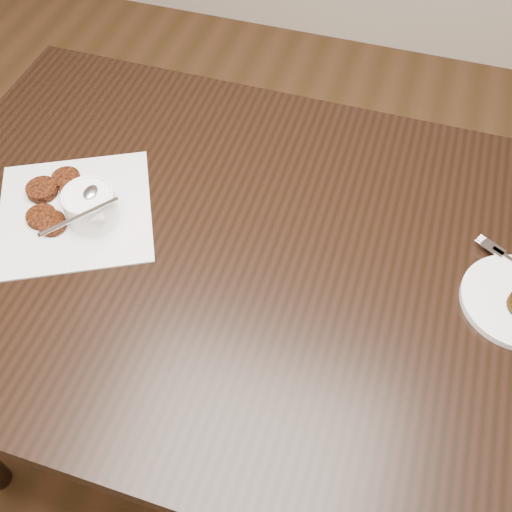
{
  "coord_description": "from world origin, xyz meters",
  "views": [
    {
      "loc": [
        0.22,
        -0.44,
        1.59
      ],
      "look_at": [
        0.04,
        0.12,
        0.8
      ],
      "focal_mm": 41.77,
      "sensor_mm": 36.0,
      "label": 1
    }
  ],
  "objects": [
    {
      "name": "table",
      "position": [
        0.06,
        0.16,
        0.38
      ],
      "size": [
        1.38,
        0.89,
        0.75
      ],
      "primitive_type": "cube",
      "color": "black",
      "rests_on": "floor"
    },
    {
      "name": "floor",
      "position": [
        0.0,
        0.0,
        0.0
      ],
      "size": [
        4.0,
        4.0,
        0.0
      ],
      "primitive_type": "plane",
      "color": "brown",
      "rests_on": "ground"
    },
    {
      "name": "patty_cluster",
      "position": [
        -0.35,
        0.16,
        0.76
      ],
      "size": [
        0.25,
        0.25,
        0.02
      ],
      "primitive_type": null,
      "rotation": [
        0.0,
        0.0,
        -0.37
      ],
      "color": "#61250C",
      "rests_on": "napkin"
    },
    {
      "name": "napkin",
      "position": [
        -0.32,
        0.15,
        0.75
      ],
      "size": [
        0.37,
        0.37,
        0.0
      ],
      "primitive_type": "cube",
      "rotation": [
        0.0,
        0.0,
        0.47
      ],
      "color": "white",
      "rests_on": "table"
    },
    {
      "name": "sauce_ramekin",
      "position": [
        -0.28,
        0.15,
        0.82
      ],
      "size": [
        0.16,
        0.16,
        0.13
      ],
      "primitive_type": null,
      "rotation": [
        0.0,
        0.0,
        -0.42
      ],
      "color": "white",
      "rests_on": "napkin"
    }
  ]
}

